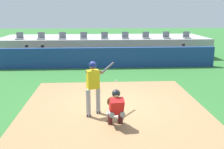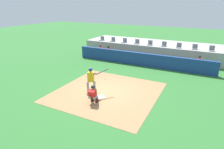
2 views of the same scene
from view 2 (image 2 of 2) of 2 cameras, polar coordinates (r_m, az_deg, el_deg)
ground_plane at (r=12.47m, az=-1.47°, el=-5.31°), size 80.00×80.00×0.00m
dirt_infield at (r=12.47m, az=-1.47°, el=-5.29°), size 6.40×6.40×0.01m
home_plate at (r=11.84m, az=-3.33°, el=-6.70°), size 0.62×0.62×0.02m
batter_at_plate at (r=11.77m, az=-6.21°, el=-1.53°), size 0.98×1.16×1.80m
catcher_crouched at (r=10.96m, az=-5.69°, el=-5.68°), size 0.52×1.67×1.13m
dugout_wall at (r=17.87m, az=8.53°, el=4.60°), size 13.00×0.30×1.20m
dugout_bench at (r=18.89m, az=9.47°, el=4.23°), size 11.80×0.44×0.45m
dugout_player_0 at (r=20.57m, az=-3.64°, el=7.09°), size 0.49×0.70×1.30m
dugout_player_1 at (r=20.11m, az=-1.25°, el=6.81°), size 0.49×0.70×1.30m
dugout_player_2 at (r=17.84m, az=24.64°, el=3.14°), size 0.49×0.70×1.30m
stands_platform at (r=21.95m, az=12.34°, el=7.58°), size 15.00×4.40×1.40m
stadium_seat_0 at (r=22.57m, az=-3.07°, el=10.53°), size 0.46×0.46×0.48m
stadium_seat_1 at (r=21.89m, az=0.26°, el=10.25°), size 0.46×0.46×0.48m
stadium_seat_2 at (r=21.29m, az=3.78°, el=9.91°), size 0.46×0.46×0.48m
stadium_seat_3 at (r=20.77m, az=7.49°, el=9.52°), size 0.46×0.46×0.48m
stadium_seat_4 at (r=20.34m, az=11.36°, el=9.06°), size 0.46×0.46×0.48m
stadium_seat_5 at (r=20.01m, az=15.36°, el=8.55°), size 0.46×0.46×0.48m
stadium_seat_6 at (r=19.77m, az=19.47°, el=7.98°), size 0.46×0.46×0.48m
stadium_seat_7 at (r=19.64m, az=23.64°, el=7.35°), size 0.46×0.46×0.48m
stadium_seat_8 at (r=19.62m, az=27.84°, el=6.68°), size 0.46×0.46×0.48m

